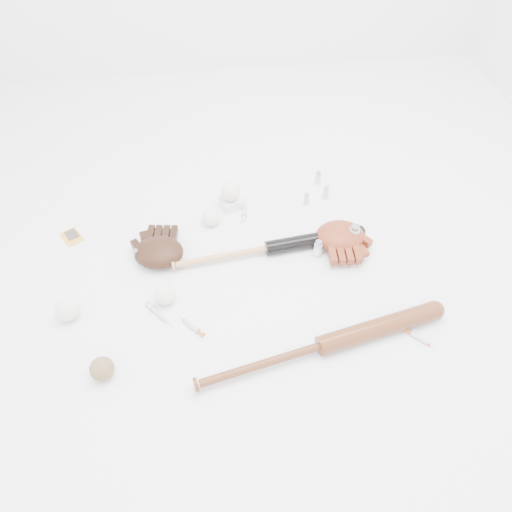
{
  "coord_description": "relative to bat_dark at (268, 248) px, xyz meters",
  "views": [
    {
      "loc": [
        -0.13,
        -1.21,
        1.46
      ],
      "look_at": [
        0.02,
        0.0,
        0.06
      ],
      "focal_mm": 35.0,
      "sensor_mm": 36.0,
      "label": 1
    }
  ],
  "objects": [
    {
      "name": "glove_dark",
      "position": [
        -0.42,
        0.02,
        0.01
      ],
      "size": [
        0.26,
        0.26,
        0.08
      ],
      "primitive_type": null,
      "rotation": [
        0.0,
        0.0,
        -0.15
      ],
      "color": "black",
      "rests_on": "ground"
    },
    {
      "name": "bat_wood",
      "position": [
        0.11,
        -0.45,
        0.0
      ],
      "size": [
        0.91,
        0.26,
        0.07
      ],
      "primitive_type": null,
      "rotation": [
        0.0,
        0.0,
        0.21
      ],
      "color": "brown",
      "rests_on": "ground"
    },
    {
      "name": "syringe_2",
      "position": [
        -0.07,
        0.24,
        -0.02
      ],
      "size": [
        0.05,
        0.15,
        0.02
      ],
      "primitive_type": null,
      "rotation": [
        0.0,
        0.0,
        1.38
      ],
      "color": "#ADBCC6",
      "rests_on": "ground"
    },
    {
      "name": "baseball_on_pedestal",
      "position": [
        -0.12,
        0.28,
        0.06
      ],
      "size": [
        0.08,
        0.08,
        0.08
      ],
      "primitive_type": "sphere",
      "color": "white",
      "rests_on": "pedestal"
    },
    {
      "name": "vial_3",
      "position": [
        0.34,
        0.01,
        0.02
      ],
      "size": [
        0.04,
        0.04,
        0.1
      ],
      "primitive_type": "cylinder",
      "color": "#B2BCC3",
      "rests_on": "ground"
    },
    {
      "name": "syringe_1",
      "position": [
        -0.31,
        -0.31,
        -0.02
      ],
      "size": [
        0.11,
        0.12,
        0.02
      ],
      "primitive_type": null,
      "rotation": [
        0.0,
        0.0,
        2.3
      ],
      "color": "#ADBCC6",
      "rests_on": "ground"
    },
    {
      "name": "syringe_0",
      "position": [
        -0.42,
        -0.24,
        -0.02
      ],
      "size": [
        0.12,
        0.13,
        0.02
      ],
      "primitive_type": null,
      "rotation": [
        0.0,
        0.0,
        -0.87
      ],
      "color": "#ADBCC6",
      "rests_on": "ground"
    },
    {
      "name": "baseball_left",
      "position": [
        -0.73,
        -0.21,
        0.01
      ],
      "size": [
        0.08,
        0.08,
        0.08
      ],
      "primitive_type": "sphere",
      "color": "white",
      "rests_on": "ground"
    },
    {
      "name": "baseball_aged",
      "position": [
        -0.6,
        -0.45,
        0.01
      ],
      "size": [
        0.08,
        0.08,
        0.08
      ],
      "primitive_type": "sphere",
      "color": "brown",
      "rests_on": "ground"
    },
    {
      "name": "vial_1",
      "position": [
        0.2,
        0.26,
        0.0
      ],
      "size": [
        0.02,
        0.02,
        0.06
      ],
      "primitive_type": "cylinder",
      "color": "#B2BCC3",
      "rests_on": "ground"
    },
    {
      "name": "trading_card",
      "position": [
        -0.77,
        0.18,
        -0.03
      ],
      "size": [
        0.1,
        0.11,
        0.01
      ],
      "primitive_type": "cube",
      "rotation": [
        0.0,
        0.0,
        0.54
      ],
      "color": "gold",
      "rests_on": "ground"
    },
    {
      "name": "baseball_upper",
      "position": [
        -0.21,
        0.19,
        0.01
      ],
      "size": [
        0.07,
        0.07,
        0.07
      ],
      "primitive_type": "sphere",
      "color": "white",
      "rests_on": "ground"
    },
    {
      "name": "syringe_3",
      "position": [
        0.46,
        -0.45,
        -0.02
      ],
      "size": [
        0.11,
        0.11,
        0.02
      ],
      "primitive_type": null,
      "rotation": [
        0.0,
        0.0,
        -0.83
      ],
      "color": "#ADBCC6",
      "rests_on": "ground"
    },
    {
      "name": "vial_0",
      "position": [
        0.29,
        0.29,
        0.0
      ],
      "size": [
        0.02,
        0.02,
        0.06
      ],
      "primitive_type": "cylinder",
      "color": "#B2BCC3",
      "rests_on": "ground"
    },
    {
      "name": "vial_2",
      "position": [
        0.19,
        -0.03,
        0.01
      ],
      "size": [
        0.03,
        0.03,
        0.08
      ],
      "primitive_type": "cylinder",
      "color": "#B2BCC3",
      "rests_on": "ground"
    },
    {
      "name": "pedestal",
      "position": [
        -0.12,
        0.28,
        -0.01
      ],
      "size": [
        0.1,
        0.1,
        0.04
      ],
      "primitive_type": "cube",
      "rotation": [
        0.0,
        0.0,
        0.35
      ],
      "color": "white",
      "rests_on": "ground"
    },
    {
      "name": "glove_tan",
      "position": [
        0.29,
        0.02,
        0.01
      ],
      "size": [
        0.24,
        0.24,
        0.08
      ],
      "primitive_type": null,
      "rotation": [
        0.0,
        0.0,
        3.09
      ],
      "color": "maroon",
      "rests_on": "ground"
    },
    {
      "name": "vial_4",
      "position": [
        -0.5,
        0.02,
        0.0
      ],
      "size": [
        0.03,
        0.03,
        0.06
      ],
      "primitive_type": "cylinder",
      "color": "#B2BCC3",
      "rests_on": "ground"
    },
    {
      "name": "vial_5",
      "position": [
        0.28,
        0.39,
        0.0
      ],
      "size": [
        0.02,
        0.02,
        0.06
      ],
      "primitive_type": "cylinder",
      "color": "#B2BCC3",
      "rests_on": "ground"
    },
    {
      "name": "baseball_mid",
      "position": [
        -0.4,
        -0.18,
        0.01
      ],
      "size": [
        0.07,
        0.07,
        0.07
      ],
      "primitive_type": "sphere",
      "color": "white",
      "rests_on": "ground"
    },
    {
      "name": "bat_dark",
      "position": [
        0.0,
        0.0,
        0.0
      ],
      "size": [
        0.79,
        0.14,
        0.06
      ],
      "primitive_type": null,
      "rotation": [
        0.0,
        0.0,
        0.11
      ],
      "color": "black",
      "rests_on": "ground"
    }
  ]
}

